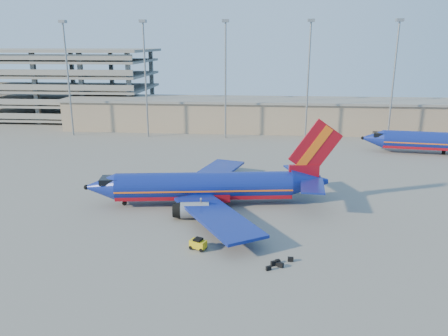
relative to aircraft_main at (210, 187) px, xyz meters
The scene contains 7 objects.
ground 4.36m from the aircraft_main, 20.07° to the left, with size 220.00×220.00×0.00m, color slate.
terminal_building 60.64m from the aircraft_main, 77.44° to the left, with size 122.00×16.00×8.50m.
parking_garage 95.90m from the aircraft_main, 128.02° to the left, with size 62.00×32.00×21.40m.
light_mast_row 50.11m from the aircraft_main, 80.16° to the left, with size 101.60×1.60×28.65m.
aircraft_main is the anchor object (origin of this frame).
baggage_tug 15.14m from the aircraft_main, 88.53° to the right, with size 2.19×1.79×1.36m.
luggage_pile 20.64m from the aircraft_main, 61.82° to the right, with size 3.09×2.61×0.55m.
Camera 1 is at (4.40, -62.27, 23.33)m, focal length 35.00 mm.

